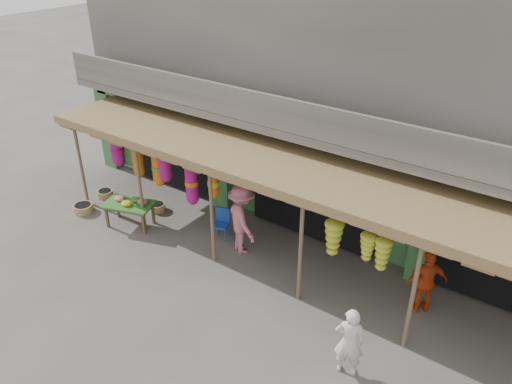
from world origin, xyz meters
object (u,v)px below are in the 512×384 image
Objects in this scene: person_vendor at (426,282)px; person_shopper at (242,219)px; person_front at (349,342)px; flower_table at (130,204)px; blue_chair at (222,221)px.

person_vendor is 4.62m from person_shopper.
person_front is 4.49m from person_shopper.
person_front is 0.97× the size of person_vendor.
person_vendor is 0.82× the size of person_shopper.
person_shopper is at bearing -35.77° from person_vendor.
flower_table is 7.41m from person_front.
person_shopper is (-4.59, -0.48, 0.17)m from person_vendor.
person_shopper reaches higher than person_front.
blue_chair reaches higher than flower_table.
flower_table is 0.99× the size of person_vendor.
blue_chair is 0.55× the size of person_front.
person_vendor reaches higher than flower_table.
blue_chair is 1.02m from person_shopper.
blue_chair is 0.53× the size of person_vendor.
person_vendor is (5.45, 0.26, 0.32)m from blue_chair.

